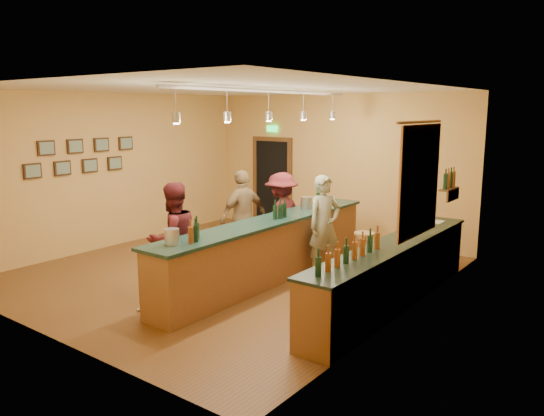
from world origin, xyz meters
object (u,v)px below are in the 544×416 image
Objects in this scene: back_counter at (392,273)px; customer_a at (173,239)px; tasting_bar at (269,246)px; bartender at (324,225)px; bar_stool at (364,241)px; customer_b at (243,216)px; customer_c at (281,217)px.

back_counter is 3.34m from customer_a.
tasting_bar is (-2.14, -0.18, 0.12)m from back_counter.
bartender reaches higher than bar_stool.
tasting_bar is 6.93× the size of bar_stool.
bartender is 2.65m from customer_a.
tasting_bar reaches higher than bar_stool.
bartender is 0.99× the size of customer_a.
customer_b is at bearing 172.51° from back_counter.
customer_b is (-3.20, 0.42, 0.39)m from back_counter.
back_counter is at bearing -91.01° from bartender.
customer_a is (-1.31, -2.31, 0.01)m from bartender.
customer_a is (-0.75, -1.44, 0.28)m from tasting_bar.
customer_b is 2.39× the size of bar_stool.
bartender is (0.55, 0.87, 0.27)m from tasting_bar.
back_counter is at bearing 74.82° from customer_c.
tasting_bar is at bearing -129.64° from bar_stool.
tasting_bar is 1.65m from customer_a.
customer_b reaches higher than bartender.
customer_b is at bearing 150.38° from tasting_bar.
customer_b reaches higher than tasting_bar.
bartender is 1.03× the size of customer_c.
tasting_bar is 1.72m from bar_stool.
customer_c is (-1.10, 0.25, -0.03)m from bartender.
customer_c is 2.30× the size of bar_stool.
customer_a is at bearing -150.78° from back_counter.
customer_a is 1.04× the size of customer_c.
customer_a reaches higher than customer_c.
customer_c is at bearing 99.36° from bartender.
customer_b is at bearing -161.25° from customer_a.
customer_c is at bearing 160.78° from back_counter.
customer_c is at bearing -172.91° from bar_stool.
bartender reaches higher than customer_c.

